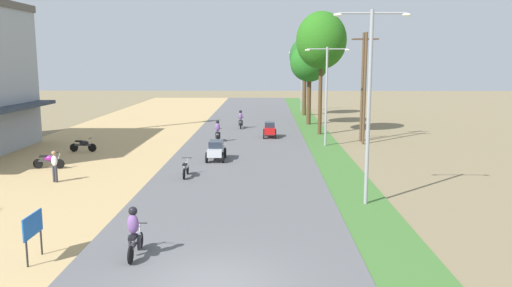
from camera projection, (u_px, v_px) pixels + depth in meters
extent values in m
cube|color=#565659|center=(212.00, 286.00, 14.16)|extent=(9.00, 140.00, 0.08)
cube|color=#2D3847|center=(2.00, 110.00, 32.01)|extent=(1.20, 13.73, 0.25)
cylinder|color=black|center=(60.00, 164.00, 29.26)|extent=(0.56, 0.06, 0.56)
cylinder|color=black|center=(38.00, 164.00, 29.28)|extent=(0.56, 0.06, 0.56)
cube|color=#333338|center=(49.00, 161.00, 29.24)|extent=(1.12, 0.12, 0.12)
ellipsoid|color=#8C1E8C|center=(50.00, 158.00, 29.21)|extent=(0.64, 0.28, 0.32)
cube|color=black|center=(43.00, 156.00, 29.20)|extent=(0.44, 0.20, 0.10)
cylinder|color=#A5A8AD|center=(58.00, 159.00, 29.21)|extent=(0.26, 0.05, 0.68)
cylinder|color=black|center=(57.00, 153.00, 29.15)|extent=(0.04, 0.54, 0.04)
cylinder|color=black|center=(92.00, 148.00, 34.64)|extent=(0.56, 0.06, 0.56)
cylinder|color=black|center=(74.00, 148.00, 34.67)|extent=(0.56, 0.06, 0.56)
cube|color=#333338|center=(83.00, 145.00, 34.63)|extent=(1.12, 0.12, 0.12)
ellipsoid|color=black|center=(84.00, 143.00, 34.60)|extent=(0.64, 0.28, 0.32)
cube|color=black|center=(79.00, 141.00, 34.59)|extent=(0.44, 0.20, 0.10)
cylinder|color=#A5A8AD|center=(91.00, 144.00, 34.60)|extent=(0.26, 0.05, 0.68)
cylinder|color=black|center=(90.00, 138.00, 34.54)|extent=(0.04, 0.54, 0.04)
cylinder|color=#262628|center=(27.00, 254.00, 15.37)|extent=(0.06, 0.06, 0.80)
cylinder|color=#262628|center=(41.00, 242.00, 16.35)|extent=(0.06, 0.06, 0.80)
cube|color=#1959B2|center=(33.00, 225.00, 15.74)|extent=(0.04, 1.30, 0.70)
cylinder|color=#33333D|center=(54.00, 174.00, 26.08)|extent=(0.14, 0.14, 0.82)
cylinder|color=#33333D|center=(56.00, 174.00, 25.99)|extent=(0.14, 0.14, 0.82)
ellipsoid|color=silver|center=(54.00, 161.00, 25.92)|extent=(0.43, 0.39, 0.56)
sphere|color=#9E7556|center=(54.00, 153.00, 25.86)|extent=(0.22, 0.22, 0.22)
cylinder|color=#4C351E|center=(320.00, 96.00, 42.34)|extent=(0.32, 0.32, 6.42)
ellipsoid|color=#256517|center=(321.00, 40.00, 41.62)|extent=(4.09, 4.09, 4.65)
cylinder|color=#4C351E|center=(309.00, 99.00, 48.99)|extent=(0.41, 0.41, 4.88)
ellipsoid|color=#20621C|center=(309.00, 62.00, 48.43)|extent=(3.65, 3.65, 3.63)
cylinder|color=#4C351E|center=(304.00, 91.00, 57.00)|extent=(0.41, 0.41, 5.38)
ellipsoid|color=#1F531F|center=(305.00, 56.00, 56.38)|extent=(3.40, 3.40, 4.08)
cylinder|color=gray|center=(369.00, 109.00, 21.57)|extent=(0.16, 0.16, 8.18)
cylinder|color=gray|center=(355.00, 13.00, 20.95)|extent=(1.40, 0.08, 0.08)
ellipsoid|color=silver|center=(338.00, 15.00, 20.97)|extent=(0.36, 0.20, 0.14)
cylinder|color=gray|center=(389.00, 13.00, 20.92)|extent=(1.40, 0.08, 0.08)
ellipsoid|color=silver|center=(407.00, 15.00, 20.92)|extent=(0.36, 0.20, 0.14)
cylinder|color=gray|center=(326.00, 97.00, 36.64)|extent=(0.16, 0.16, 7.03)
cylinder|color=gray|center=(317.00, 49.00, 36.11)|extent=(1.40, 0.08, 0.08)
ellipsoid|color=silver|center=(307.00, 50.00, 36.13)|extent=(0.36, 0.20, 0.14)
cylinder|color=gray|center=(337.00, 49.00, 36.08)|extent=(1.40, 0.08, 0.08)
ellipsoid|color=silver|center=(347.00, 50.00, 36.08)|extent=(0.36, 0.20, 0.14)
cylinder|color=gray|center=(302.00, 81.00, 61.49)|extent=(0.16, 0.16, 7.19)
cylinder|color=gray|center=(296.00, 52.00, 60.94)|extent=(1.40, 0.08, 0.08)
ellipsoid|color=silver|center=(290.00, 53.00, 60.97)|extent=(0.36, 0.20, 0.14)
cylinder|color=gray|center=(308.00, 52.00, 60.92)|extent=(1.40, 0.08, 0.08)
ellipsoid|color=silver|center=(314.00, 52.00, 60.92)|extent=(0.36, 0.20, 0.14)
cylinder|color=brown|center=(365.00, 89.00, 37.50)|extent=(0.20, 0.20, 8.17)
cube|color=#473323|center=(366.00, 39.00, 36.92)|extent=(1.80, 0.10, 0.10)
cylinder|color=brown|center=(362.00, 88.00, 38.72)|extent=(0.20, 0.20, 8.20)
cube|color=#473323|center=(364.00, 39.00, 38.14)|extent=(1.80, 0.10, 0.10)
cube|color=#B7BCC1|center=(216.00, 151.00, 31.62)|extent=(0.88, 2.25, 0.44)
cube|color=#232B38|center=(216.00, 144.00, 31.65)|extent=(0.81, 1.30, 0.40)
cylinder|color=black|center=(210.00, 153.00, 32.46)|extent=(0.11, 0.64, 0.64)
cylinder|color=black|center=(225.00, 153.00, 32.45)|extent=(0.11, 0.64, 0.64)
cylinder|color=black|center=(207.00, 157.00, 30.87)|extent=(0.11, 0.64, 0.64)
cylinder|color=black|center=(223.00, 157.00, 30.85)|extent=(0.11, 0.64, 0.64)
cube|color=red|center=(270.00, 130.00, 40.87)|extent=(0.84, 1.95, 0.50)
cube|color=#232B38|center=(270.00, 124.00, 40.85)|extent=(0.77, 1.10, 0.40)
cylinder|color=black|center=(276.00, 135.00, 40.21)|extent=(0.10, 0.60, 0.60)
cylinder|color=black|center=(264.00, 135.00, 40.23)|extent=(0.10, 0.60, 0.60)
cylinder|color=black|center=(275.00, 132.00, 41.60)|extent=(0.10, 0.60, 0.60)
cylinder|color=black|center=(264.00, 132.00, 41.62)|extent=(0.10, 0.60, 0.60)
cylinder|color=black|center=(140.00, 241.00, 16.80)|extent=(0.06, 0.56, 0.56)
cylinder|color=black|center=(131.00, 255.00, 15.58)|extent=(0.06, 0.56, 0.56)
cube|color=#333338|center=(135.00, 242.00, 16.16)|extent=(0.12, 1.12, 0.12)
ellipsoid|color=silver|center=(136.00, 237.00, 16.22)|extent=(0.28, 0.64, 0.32)
cube|color=black|center=(133.00, 237.00, 15.84)|extent=(0.20, 0.44, 0.10)
cylinder|color=#A5A8AD|center=(140.00, 233.00, 16.70)|extent=(0.05, 0.26, 0.68)
cylinder|color=black|center=(139.00, 223.00, 16.58)|extent=(0.54, 0.04, 0.04)
ellipsoid|color=#724C8C|center=(133.00, 224.00, 15.86)|extent=(0.36, 0.28, 0.64)
sphere|color=black|center=(133.00, 211.00, 15.83)|extent=(0.28, 0.28, 0.28)
cylinder|color=#2D2D38|center=(130.00, 243.00, 16.06)|extent=(0.12, 0.12, 0.48)
cylinder|color=#2D2D38|center=(139.00, 243.00, 16.06)|extent=(0.12, 0.12, 0.48)
cylinder|color=black|center=(188.00, 169.00, 27.79)|extent=(0.06, 0.56, 0.56)
cylinder|color=black|center=(184.00, 174.00, 26.57)|extent=(0.06, 0.56, 0.56)
cube|color=#333338|center=(186.00, 168.00, 27.15)|extent=(0.12, 1.12, 0.12)
ellipsoid|color=silver|center=(186.00, 165.00, 27.20)|extent=(0.28, 0.64, 0.32)
cube|color=black|center=(185.00, 164.00, 26.83)|extent=(0.20, 0.44, 0.10)
cylinder|color=#A5A8AD|center=(187.00, 164.00, 27.69)|extent=(0.05, 0.26, 0.68)
cylinder|color=black|center=(187.00, 158.00, 27.57)|extent=(0.54, 0.04, 0.04)
cylinder|color=black|center=(219.00, 137.00, 39.45)|extent=(0.06, 0.56, 0.56)
cylinder|color=black|center=(217.00, 139.00, 38.23)|extent=(0.06, 0.56, 0.56)
cube|color=#333338|center=(218.00, 135.00, 38.81)|extent=(0.12, 1.12, 0.12)
ellipsoid|color=silver|center=(218.00, 134.00, 38.86)|extent=(0.28, 0.64, 0.32)
cube|color=black|center=(218.00, 133.00, 38.49)|extent=(0.20, 0.44, 0.10)
cylinder|color=#A5A8AD|center=(219.00, 133.00, 39.35)|extent=(0.05, 0.26, 0.68)
cylinder|color=black|center=(218.00, 129.00, 39.23)|extent=(0.54, 0.04, 0.04)
ellipsoid|color=#724C8C|center=(218.00, 127.00, 38.50)|extent=(0.36, 0.28, 0.64)
sphere|color=black|center=(218.00, 122.00, 38.48)|extent=(0.28, 0.28, 0.28)
cylinder|color=#2D2D38|center=(216.00, 135.00, 38.71)|extent=(0.12, 0.12, 0.48)
cylinder|color=#2D2D38|center=(220.00, 135.00, 38.70)|extent=(0.12, 0.12, 0.48)
cylinder|color=black|center=(241.00, 124.00, 46.99)|extent=(0.06, 0.56, 0.56)
cylinder|color=black|center=(240.00, 126.00, 45.76)|extent=(0.06, 0.56, 0.56)
cube|color=#333338|center=(241.00, 123.00, 46.35)|extent=(0.12, 1.12, 0.12)
ellipsoid|color=silver|center=(241.00, 121.00, 46.40)|extent=(0.28, 0.64, 0.32)
cube|color=black|center=(241.00, 121.00, 46.03)|extent=(0.20, 0.44, 0.10)
cylinder|color=#A5A8AD|center=(241.00, 121.00, 46.88)|extent=(0.05, 0.26, 0.68)
cylinder|color=black|center=(241.00, 117.00, 46.76)|extent=(0.54, 0.04, 0.04)
ellipsoid|color=#724C8C|center=(241.00, 116.00, 46.04)|extent=(0.36, 0.28, 0.64)
sphere|color=black|center=(241.00, 112.00, 46.02)|extent=(0.28, 0.28, 0.28)
cylinder|color=#2D2D38|center=(239.00, 123.00, 46.25)|extent=(0.12, 0.12, 0.48)
cylinder|color=#2D2D38|center=(242.00, 123.00, 46.24)|extent=(0.12, 0.12, 0.48)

